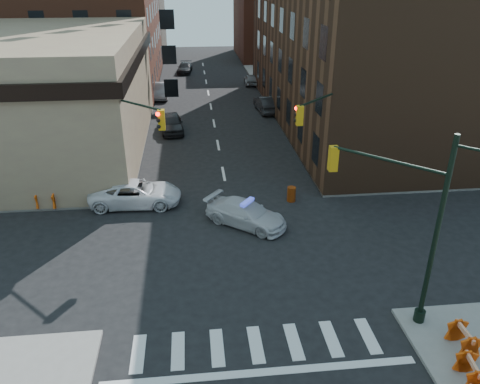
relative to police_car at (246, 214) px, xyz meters
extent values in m
plane|color=black|center=(-0.73, -2.61, -0.69)|extent=(140.00, 140.00, 0.00)
cube|color=gray|center=(-23.73, 30.14, -0.62)|extent=(34.00, 54.50, 0.15)
cube|color=gray|center=(22.27, 30.14, -0.62)|extent=(34.00, 54.50, 0.15)
cube|color=#462C1C|center=(12.27, 19.89, 6.31)|extent=(14.00, 34.00, 14.00)
cube|color=brown|center=(-16.73, 59.39, 7.31)|extent=(20.00, 18.00, 16.00)
cube|color=#5C2D1D|center=(13.27, 55.39, 5.31)|extent=(16.00, 16.00, 12.00)
cylinder|color=black|center=(6.07, -8.91, 3.46)|extent=(0.20, 0.20, 8.00)
cylinder|color=black|center=(6.07, -8.91, -0.29)|extent=(0.44, 0.44, 0.50)
cylinder|color=black|center=(4.48, -7.32, 5.96)|extent=(3.27, 3.27, 0.12)
cube|color=#BF8C0C|center=(2.89, -5.73, 5.46)|extent=(0.35, 0.35, 1.05)
sphere|color=#FF0C05|center=(3.04, -5.57, 5.81)|extent=(0.22, 0.22, 0.22)
sphere|color=black|center=(3.04, -5.57, 5.48)|extent=(0.22, 0.22, 0.22)
sphere|color=black|center=(3.04, -5.57, 5.15)|extent=(0.22, 0.22, 0.22)
cylinder|color=black|center=(-7.53, 3.69, 3.46)|extent=(0.20, 0.20, 8.00)
cylinder|color=black|center=(-7.53, 3.69, -0.29)|extent=(0.44, 0.44, 0.50)
cylinder|color=black|center=(-5.94, 2.10, 5.96)|extent=(3.27, 3.27, 0.12)
cube|color=#BF8C0C|center=(-4.35, 0.51, 5.46)|extent=(0.35, 0.35, 1.05)
sphere|color=#FF0C05|center=(-4.50, 0.35, 5.81)|extent=(0.22, 0.22, 0.22)
sphere|color=black|center=(-4.50, 0.35, 5.48)|extent=(0.22, 0.22, 0.22)
sphere|color=black|center=(-4.50, 0.35, 5.15)|extent=(0.22, 0.22, 0.22)
cylinder|color=black|center=(6.07, 3.69, 3.46)|extent=(0.20, 0.20, 8.00)
cylinder|color=black|center=(6.07, 3.69, -0.29)|extent=(0.44, 0.44, 0.50)
cylinder|color=black|center=(4.48, 2.10, 5.96)|extent=(3.27, 3.27, 0.12)
cube|color=#BF8C0C|center=(2.89, 0.51, 5.46)|extent=(0.35, 0.35, 1.05)
sphere|color=#FF0C05|center=(2.73, 0.66, 5.81)|extent=(0.22, 0.22, 0.22)
sphere|color=black|center=(2.73, 0.66, 5.48)|extent=(0.22, 0.22, 0.22)
sphere|color=black|center=(2.73, 0.66, 5.15)|extent=(0.22, 0.22, 0.22)
cylinder|color=black|center=(6.77, 23.39, 0.76)|extent=(0.24, 0.24, 2.60)
sphere|color=brown|center=(6.77, 23.39, 2.81)|extent=(3.00, 3.00, 3.00)
cylinder|color=black|center=(6.77, 31.39, 0.76)|extent=(0.24, 0.24, 2.60)
sphere|color=brown|center=(6.77, 31.39, 2.81)|extent=(3.00, 3.00, 3.00)
imported|color=silver|center=(0.00, 0.00, 0.00)|extent=(4.97, 4.47, 1.39)
imported|color=white|center=(-6.42, 3.19, 0.07)|extent=(5.61, 2.75, 1.53)
imported|color=black|center=(-4.59, 17.33, 0.11)|extent=(2.30, 4.85, 1.60)
imported|color=#919499|center=(-6.05, 29.71, 0.10)|extent=(1.86, 4.90, 1.60)
imported|color=black|center=(-3.44, 43.44, -0.02)|extent=(2.32, 4.78, 1.34)
imported|color=black|center=(4.77, 22.87, 0.10)|extent=(2.10, 4.96, 1.59)
imported|color=gray|center=(4.75, 35.17, -0.04)|extent=(1.63, 3.86, 1.30)
imported|color=black|center=(-7.24, 3.48, 0.41)|extent=(0.74, 0.54, 1.90)
imported|color=black|center=(-9.59, 3.39, 0.46)|extent=(1.08, 0.90, 2.01)
imported|color=#212831|center=(-12.45, 3.39, 0.43)|extent=(1.23, 0.83, 1.95)
cylinder|color=#DC5C0A|center=(3.17, 2.66, -0.22)|extent=(0.55, 0.55, 0.95)
cylinder|color=#EE570B|center=(-6.23, 4.20, -0.22)|extent=(0.70, 0.70, 0.94)
camera|label=1|loc=(-2.80, -23.05, 12.49)|focal=35.00mm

